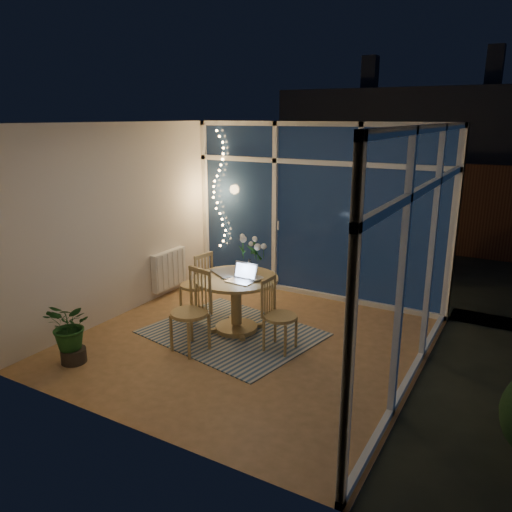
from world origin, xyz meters
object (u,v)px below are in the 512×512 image
potted_plant (71,331)px  chair_left (195,284)px  chair_right (280,315)px  dining_table (236,304)px  flower_vase (250,266)px  chair_front (189,311)px  laptop (240,273)px

potted_plant → chair_left: bearing=77.7°
potted_plant → chair_right: bearing=37.2°
chair_left → dining_table: bearing=86.5°
chair_right → flower_vase: flower_vase is taller
chair_front → potted_plant: (-0.96, -0.89, -0.11)m
potted_plant → laptop: bearing=49.6°
flower_vase → dining_table: bearing=-112.3°
flower_vase → potted_plant: bearing=-123.6°
chair_right → flower_vase: size_ratio=4.24×
flower_vase → laptop: bearing=-79.4°
dining_table → potted_plant: potted_plant is taller
laptop → potted_plant: size_ratio=0.42×
dining_table → flower_vase: bearing=67.7°
chair_front → potted_plant: chair_front is taller
dining_table → potted_plant: (-1.14, -1.63, 0.02)m
chair_right → dining_table: bearing=74.7°
laptop → potted_plant: 2.03m
dining_table → flower_vase: size_ratio=5.06×
chair_left → chair_front: size_ratio=0.95×
chair_right → chair_front: (-0.91, -0.53, 0.05)m
dining_table → chair_right: bearing=-15.9°
chair_left → chair_front: 1.06m
chair_right → flower_vase: (-0.65, 0.41, 0.39)m
chair_right → potted_plant: 2.35m
dining_table → chair_left: bearing=168.8°
chair_left → chair_front: (0.57, -0.89, 0.03)m
chair_right → laptop: 0.72m
dining_table → laptop: (0.14, -0.13, 0.48)m
chair_front → laptop: chair_front is taller
chair_front → chair_right: bearing=42.3°
dining_table → laptop: bearing=-41.7°
laptop → flower_vase: laptop is taller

